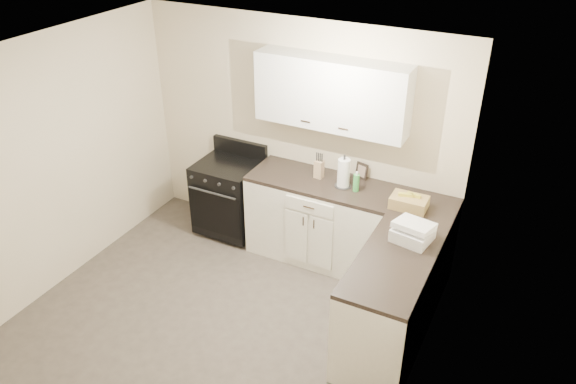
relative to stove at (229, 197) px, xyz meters
The scene contains 20 objects.
floor 1.71m from the stove, 63.83° to the right, with size 3.60×3.60×0.00m, color #473F38.
ceiling 2.62m from the stove, 63.83° to the right, with size 3.60×3.60×0.00m, color white.
wall_back 1.12m from the stove, 24.15° to the left, with size 3.60×3.60×0.00m, color beige.
wall_right 3.03m from the stove, 30.29° to the right, with size 3.60×3.60×0.00m, color beige.
wall_left 1.99m from the stove, 126.09° to the right, with size 3.60×3.60×0.00m, color beige.
wall_front 3.45m from the stove, 77.52° to the right, with size 3.60×3.60×0.00m, color beige.
base_cabinets_back 1.15m from the stove, ahead, with size 1.55×0.60×0.90m, color white.
base_cabinets_right 2.31m from the stove, 15.69° to the right, with size 0.60×1.90×0.90m, color white.
countertop_back 1.24m from the stove, ahead, with size 1.55×0.60×0.04m, color black.
countertop_right 2.36m from the stove, 15.69° to the right, with size 0.60×1.90×0.04m, color black.
upper_cabinets 1.80m from the stove, ahead, with size 1.55×0.30×0.70m, color silver.
stove is the anchor object (origin of this frame).
knife_block 1.23m from the stove, ahead, with size 0.09×0.08×0.19m, color tan.
paper_towel 1.51m from the stove, ahead, with size 0.12×0.12×0.30m, color white.
soap_bottle 1.63m from the stove, ahead, with size 0.06×0.06×0.18m, color green.
picture_frame 1.61m from the stove, 10.50° to the left, with size 0.14×0.02×0.17m, color black.
wicker_basket 2.16m from the stove, ahead, with size 0.34×0.23×0.11m, color #A58A4E.
countertop_grill 2.40m from the stove, 14.46° to the right, with size 0.31×0.29×0.11m, color white.
oven_mitt_near 2.31m from the stove, 34.47° to the right, with size 0.02×0.14×0.25m, color black.
oven_mitt_far 2.09m from the stove, 24.68° to the right, with size 0.02×0.16×0.28m, color black.
Camera 1 is at (2.40, -3.17, 3.73)m, focal length 35.00 mm.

